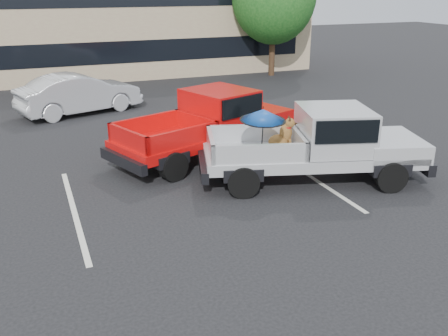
# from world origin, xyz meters

# --- Properties ---
(ground) EXTENTS (90.00, 90.00, 0.00)m
(ground) POSITION_xyz_m (0.00, 0.00, 0.00)
(ground) COLOR black
(ground) RESTS_ON ground
(stripe_left) EXTENTS (0.12, 5.00, 0.01)m
(stripe_left) POSITION_xyz_m (-3.00, 2.00, 0.00)
(stripe_left) COLOR silver
(stripe_left) RESTS_ON ground
(stripe_right) EXTENTS (0.12, 5.00, 0.01)m
(stripe_right) POSITION_xyz_m (3.00, 2.00, 0.00)
(stripe_right) COLOR silver
(stripe_right) RESTS_ON ground
(motel_building) EXTENTS (20.40, 8.40, 6.30)m
(motel_building) POSITION_xyz_m (2.00, 20.99, 3.21)
(motel_building) COLOR tan
(motel_building) RESTS_ON ground
(silver_pickup) EXTENTS (6.01, 3.49, 2.06)m
(silver_pickup) POSITION_xyz_m (3.16, 1.61, 1.05)
(silver_pickup) COLOR black
(silver_pickup) RESTS_ON ground
(red_pickup) EXTENTS (6.06, 3.86, 1.89)m
(red_pickup) POSITION_xyz_m (1.38, 4.63, 1.03)
(red_pickup) COLOR black
(red_pickup) RESTS_ON ground
(silver_sedan) EXTENTS (4.93, 2.96, 1.53)m
(silver_sedan) POSITION_xyz_m (-1.75, 11.15, 0.77)
(silver_sedan) COLOR silver
(silver_sedan) RESTS_ON ground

